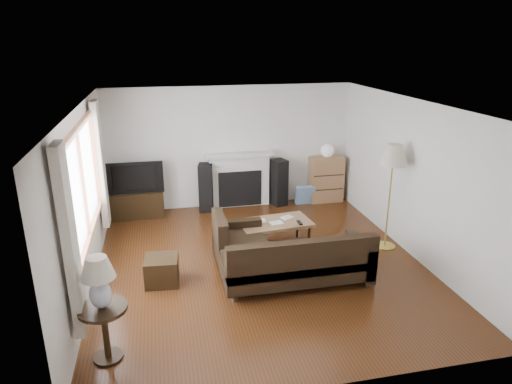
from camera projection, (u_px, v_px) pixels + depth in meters
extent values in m
cube|color=#47240F|center=(260.00, 264.00, 7.22)|extent=(5.10, 5.60, 0.04)
cube|color=white|center=(261.00, 105.00, 6.40)|extent=(5.10, 5.60, 0.04)
cube|color=white|center=(231.00, 147.00, 9.35)|extent=(5.00, 0.04, 2.50)
cube|color=white|center=(325.00, 280.00, 4.27)|extent=(5.00, 0.04, 2.50)
cube|color=white|center=(84.00, 201.00, 6.31)|extent=(0.04, 5.50, 2.50)
cube|color=white|center=(412.00, 178.00, 7.31)|extent=(0.04, 5.50, 2.50)
cube|color=#985738|center=(84.00, 185.00, 6.04)|extent=(0.12, 2.74, 1.54)
cube|color=beige|center=(70.00, 243.00, 4.69)|extent=(0.10, 0.35, 2.10)
cube|color=beige|center=(101.00, 165.00, 7.50)|extent=(0.10, 0.35, 2.10)
cube|color=white|center=(239.00, 180.00, 9.50)|extent=(1.40, 0.26, 1.15)
cube|color=black|center=(137.00, 204.00, 9.04)|extent=(1.05, 0.47, 0.52)
imported|color=black|center=(135.00, 176.00, 8.86)|extent=(1.07, 0.14, 0.62)
cube|color=black|center=(206.00, 187.00, 9.29)|extent=(0.33, 0.37, 0.98)
cube|color=black|center=(279.00, 182.00, 9.59)|extent=(0.35, 0.39, 0.98)
cube|color=#9B6E47|center=(326.00, 179.00, 9.80)|extent=(0.72, 0.34, 0.98)
sphere|color=white|center=(327.00, 151.00, 9.60)|extent=(0.28, 0.28, 0.28)
cube|color=black|center=(296.00, 259.00, 6.56)|extent=(2.32, 1.70, 0.75)
cube|color=olive|center=(275.00, 234.00, 7.72)|extent=(1.27, 0.78, 0.47)
cube|color=black|center=(162.00, 270.00, 6.61)|extent=(0.51, 0.51, 0.40)
cube|color=gold|center=(389.00, 198.00, 7.49)|extent=(0.52, 0.52, 1.79)
cube|color=black|center=(106.00, 333.00, 5.00)|extent=(0.53, 0.53, 0.66)
cube|color=silver|center=(99.00, 283.00, 4.80)|extent=(0.36, 0.36, 0.59)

